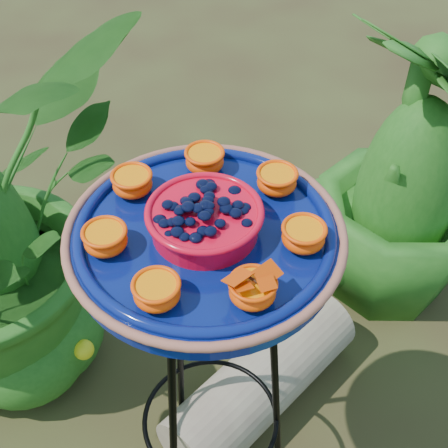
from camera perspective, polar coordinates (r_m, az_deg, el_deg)
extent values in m
torus|color=black|center=(1.01, -1.69, -2.63)|extent=(0.31, 0.31, 0.02)
torus|color=black|center=(1.46, -1.23, -17.35)|extent=(0.39, 0.39, 0.01)
cylinder|color=black|center=(1.42, -4.05, -10.65)|extent=(0.04, 0.08, 0.84)
cylinder|color=black|center=(1.30, -4.64, -19.31)|extent=(0.06, 0.07, 0.84)
cylinder|color=black|center=(1.35, 4.73, -14.80)|extent=(0.08, 0.03, 0.84)
cylinder|color=navy|center=(0.99, -1.72, -1.43)|extent=(0.55, 0.55, 0.04)
torus|color=#AB5B4D|center=(0.98, -1.75, -0.73)|extent=(0.45, 0.45, 0.02)
torus|color=navy|center=(0.98, -1.75, -0.58)|extent=(0.41, 0.41, 0.02)
cylinder|color=red|center=(0.96, -1.77, 0.22)|extent=(0.21, 0.21, 0.04)
torus|color=red|center=(0.95, -1.80, 1.13)|extent=(0.18, 0.18, 0.01)
ellipsoid|color=black|center=(0.95, -1.81, 1.38)|extent=(0.15, 0.15, 0.03)
ellipsoid|color=#EC5802|center=(1.04, 4.85, 3.81)|extent=(0.07, 0.07, 0.03)
cylinder|color=orange|center=(1.03, 4.90, 4.52)|extent=(0.06, 0.06, 0.01)
ellipsoid|color=#EC5802|center=(1.08, -1.77, 5.72)|extent=(0.07, 0.07, 0.03)
cylinder|color=orange|center=(1.07, -1.79, 6.41)|extent=(0.06, 0.06, 0.01)
ellipsoid|color=#EC5802|center=(1.05, -8.36, 3.60)|extent=(0.07, 0.07, 0.03)
cylinder|color=orange|center=(1.04, -8.46, 4.29)|extent=(0.06, 0.06, 0.01)
ellipsoid|color=#EC5802|center=(0.96, -10.76, -1.53)|extent=(0.07, 0.07, 0.03)
cylinder|color=orange|center=(0.94, -10.89, -0.82)|extent=(0.06, 0.06, 0.01)
ellipsoid|color=#EC5802|center=(0.88, -6.14, -6.34)|extent=(0.07, 0.07, 0.03)
cylinder|color=orange|center=(0.86, -6.23, -5.64)|extent=(0.06, 0.06, 0.01)
ellipsoid|color=#EC5802|center=(0.87, 2.62, -6.22)|extent=(0.07, 0.07, 0.03)
cylinder|color=orange|center=(0.86, 2.66, -5.52)|extent=(0.06, 0.06, 0.01)
ellipsoid|color=#EC5802|center=(0.95, 7.27, -1.25)|extent=(0.07, 0.07, 0.03)
cylinder|color=orange|center=(0.94, 7.35, -0.54)|extent=(0.06, 0.06, 0.01)
cylinder|color=black|center=(0.85, 2.68, -5.11)|extent=(0.02, 0.02, 0.00)
cube|color=#E63B04|center=(0.85, 1.25, -4.86)|extent=(0.05, 0.04, 0.01)
cube|color=#E63B04|center=(0.86, 4.00, -4.47)|extent=(0.05, 0.04, 0.01)
cylinder|color=gray|center=(1.74, 3.46, -14.10)|extent=(0.59, 0.50, 0.20)
imported|color=#1E5516|center=(1.83, 16.66, 4.41)|extent=(0.64, 0.64, 0.91)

